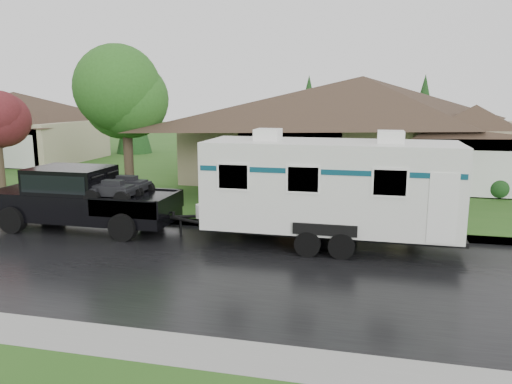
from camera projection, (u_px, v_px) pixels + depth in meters
ground at (279, 249)px, 15.56m from camera, size 140.00×140.00×0.00m
road at (265, 270)px, 13.65m from camera, size 140.00×8.00×0.01m
curb at (291, 228)px, 17.70m from camera, size 140.00×0.50×0.15m
lawn at (325, 174)px, 29.87m from camera, size 140.00×26.00×0.15m
house_main at (367, 116)px, 27.58m from camera, size 19.44×10.80×6.90m
house_far at (17, 120)px, 35.06m from camera, size 10.80×8.64×5.80m
tree_left_green at (126, 97)px, 22.11m from camera, size 3.90×3.90×6.46m
shrub_row at (356, 182)px, 23.87m from camera, size 13.60×1.00×1.00m
pickup_truck at (80, 196)px, 17.73m from camera, size 6.63×2.52×2.21m
travel_trailer at (330, 185)px, 15.59m from camera, size 8.18×2.87×3.67m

